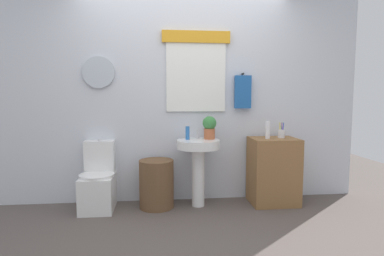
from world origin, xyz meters
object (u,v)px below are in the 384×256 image
wooden_cabinet (273,171)px  lotion_bottle (268,130)px  pedestal_sink (198,157)px  potted_plant (209,127)px  toothbrush_cup (281,133)px  toilet (99,183)px  laundry_hamper (157,184)px  soap_bottle (188,133)px

wooden_cabinet → lotion_bottle: (-0.10, -0.04, 0.50)m
pedestal_sink → wooden_cabinet: (0.91, 0.00, -0.19)m
potted_plant → toothbrush_cup: (0.86, -0.04, -0.09)m
toilet → toothbrush_cup: bearing=-0.5°
laundry_hamper → lotion_bottle: lotion_bottle is taller
toilet → soap_bottle: 1.17m
potted_plant → pedestal_sink: bearing=-156.8°
laundry_hamper → wooden_cabinet: bearing=0.0°
pedestal_sink → lotion_bottle: size_ratio=3.79×
toilet → laundry_hamper: size_ratio=1.42×
soap_bottle → lotion_bottle: lotion_bottle is taller
wooden_cabinet → toothbrush_cup: (0.10, 0.02, 0.45)m
toilet → soap_bottle: soap_bottle is taller
pedestal_sink → soap_bottle: (-0.12, 0.05, 0.28)m
potted_plant → toilet: bearing=-179.0°
wooden_cabinet → soap_bottle: 1.13m
potted_plant → toothbrush_cup: potted_plant is taller
laundry_hamper → potted_plant: (0.63, 0.06, 0.65)m
toilet → lotion_bottle: size_ratio=3.81×
wooden_cabinet → lotion_bottle: size_ratio=3.83×
soap_bottle → lotion_bottle: bearing=-5.5°
toilet → wooden_cabinet: size_ratio=1.00×
laundry_hamper → potted_plant: size_ratio=2.05×
potted_plant → soap_bottle: bearing=-177.8°
toilet → potted_plant: 1.43m
soap_bottle → toothbrush_cup: 1.12m
soap_bottle → pedestal_sink: bearing=-22.6°
wooden_cabinet → lotion_bottle: bearing=-157.2°
toilet → lotion_bottle: bearing=-2.3°
laundry_hamper → soap_bottle: 0.69m
wooden_cabinet → soap_bottle: soap_bottle is taller
toilet → laundry_hamper: bearing=-3.2°
laundry_hamper → toothbrush_cup: bearing=0.8°
toilet → toothbrush_cup: size_ratio=4.25×
laundry_hamper → wooden_cabinet: wooden_cabinet is taller
potted_plant → toothbrush_cup: size_ratio=1.46×
toilet → pedestal_sink: toilet is taller
soap_bottle → toilet: bearing=-179.3°
pedestal_sink → lotion_bottle: bearing=-2.8°
soap_bottle → toothbrush_cup: (1.12, -0.03, -0.01)m
wooden_cabinet → potted_plant: size_ratio=2.92×
soap_bottle → potted_plant: 0.27m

